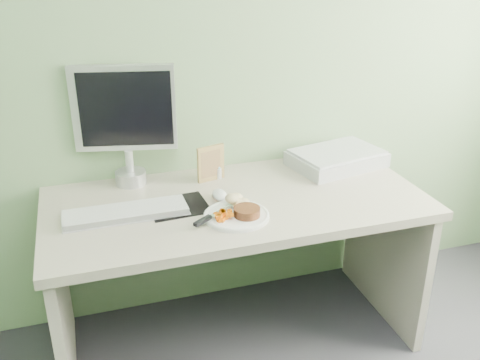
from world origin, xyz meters
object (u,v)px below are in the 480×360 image
object	(u,v)px
plate	(236,216)
scanner	(337,159)
desk	(237,237)
monitor	(125,119)

from	to	relation	value
plate	scanner	distance (m)	0.72
desk	scanner	bearing A→B (deg)	20.11
plate	monitor	world-z (taller)	monitor
desk	monitor	bearing A→B (deg)	142.29
scanner	monitor	size ratio (longest dim) A/B	0.81
desk	plate	xyz separation A→B (m)	(-0.05, -0.16, 0.19)
desk	plate	distance (m)	0.25
scanner	desk	bearing A→B (deg)	-172.00
plate	scanner	size ratio (longest dim) A/B	0.61
plate	monitor	size ratio (longest dim) A/B	0.49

